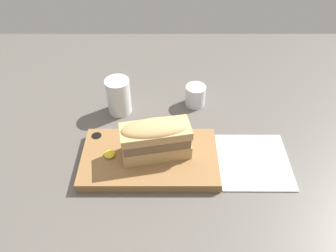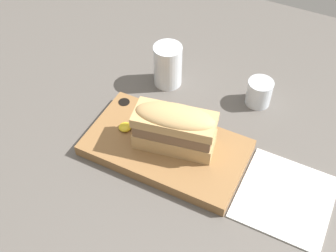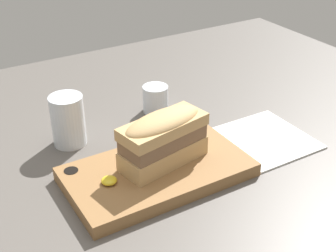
% 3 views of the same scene
% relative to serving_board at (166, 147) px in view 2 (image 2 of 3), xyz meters
% --- Properties ---
extents(dining_table, '(1.77, 1.29, 0.02)m').
position_rel_serving_board_xyz_m(dining_table, '(-0.03, 0.05, -0.02)').
color(dining_table, '#56514C').
rests_on(dining_table, ground).
extents(serving_board, '(0.35, 0.19, 0.03)m').
position_rel_serving_board_xyz_m(serving_board, '(0.00, 0.00, 0.00)').
color(serving_board, olive).
rests_on(serving_board, dining_table).
extents(sandwich, '(0.18, 0.10, 0.11)m').
position_rel_serving_board_xyz_m(sandwich, '(0.02, 0.01, 0.07)').
color(sandwich, tan).
rests_on(sandwich, serving_board).
extents(mustard_dollop, '(0.03, 0.03, 0.01)m').
position_rel_serving_board_xyz_m(mustard_dollop, '(-0.10, -0.00, 0.02)').
color(mustard_dollop, gold).
rests_on(mustard_dollop, serving_board).
extents(water_glass, '(0.07, 0.07, 0.11)m').
position_rel_serving_board_xyz_m(water_glass, '(-0.10, 0.21, 0.03)').
color(water_glass, silver).
rests_on(water_glass, dining_table).
extents(wine_glass, '(0.06, 0.06, 0.07)m').
position_rel_serving_board_xyz_m(wine_glass, '(0.13, 0.24, 0.02)').
color(wine_glass, silver).
rests_on(wine_glass, dining_table).
extents(napkin, '(0.18, 0.19, 0.00)m').
position_rel_serving_board_xyz_m(napkin, '(0.27, 0.00, -0.01)').
color(napkin, white).
rests_on(napkin, dining_table).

